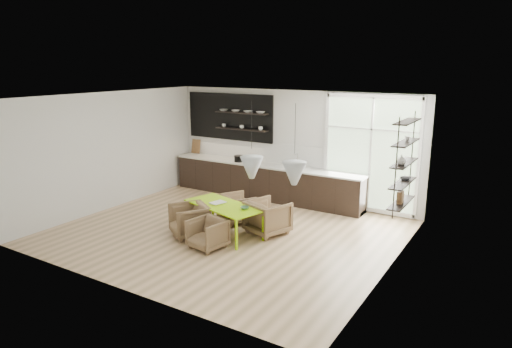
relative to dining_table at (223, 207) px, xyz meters
name	(u,v)px	position (x,y,z in m)	size (l,w,h in m)	color
room	(276,160)	(0.58, 1.22, 0.85)	(7.02, 6.01, 2.91)	#D8B188
kitchen_run	(263,176)	(-0.69, 2.81, -0.01)	(5.54, 0.69, 2.75)	black
right_shelving	(404,166)	(3.36, 1.29, 1.04)	(0.26, 1.22, 1.90)	black
dining_table	(223,207)	(0.00, 0.00, 0.00)	(1.94, 1.26, 0.65)	#96DC05
armchair_back_left	(237,208)	(-0.19, 0.78, -0.28)	(0.70, 0.72, 0.66)	brown
armchair_back_right	(268,217)	(0.79, 0.53, -0.24)	(0.78, 0.80, 0.73)	brown
armchair_front_left	(189,220)	(-0.56, -0.46, -0.27)	(0.73, 0.75, 0.68)	brown
armchair_front_right	(207,234)	(0.17, -0.79, -0.31)	(0.64, 0.66, 0.60)	brown
wire_stool	(184,210)	(-1.31, 0.24, -0.36)	(0.31, 0.31, 0.39)	black
table_book	(214,201)	(-0.28, 0.06, 0.06)	(0.24, 0.32, 0.03)	white
table_bowl	(245,208)	(0.55, -0.01, 0.07)	(0.18, 0.18, 0.06)	#497553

